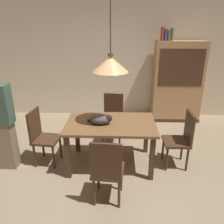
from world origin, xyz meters
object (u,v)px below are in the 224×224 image
object	(u,v)px
chair_right_side	(181,137)
hutch_bookcase	(177,84)
person_standing	(2,123)
cat_sleeping	(101,119)
dining_table	(111,128)
chair_left_side	(42,135)
chair_far_back	(113,115)
book_brown_thick	(169,35)
book_blue_wide	(165,35)
chair_near_front	(107,169)
book_green_slim	(172,34)
pendant_lamp	(110,64)
book_red_tall	(162,34)

from	to	relation	value
chair_right_side	hutch_bookcase	xyz separation A→B (m)	(0.34, 1.95, 0.38)
person_standing	cat_sleeping	bearing A→B (deg)	3.52
dining_table	hutch_bookcase	bearing A→B (deg)	53.08
chair_left_side	chair_far_back	world-z (taller)	same
dining_table	book_brown_thick	distance (m)	2.63
hutch_bookcase	book_blue_wide	size ratio (longest dim) A/B	7.71
book_brown_thick	dining_table	bearing A→B (deg)	-121.02
chair_near_front	book_green_slim	size ratio (longest dim) A/B	3.58
book_blue_wide	person_standing	world-z (taller)	book_blue_wide
pendant_lamp	book_green_slim	distance (m)	2.33
book_green_slim	chair_far_back	bearing A→B (deg)	-138.80
chair_far_back	book_brown_thick	world-z (taller)	book_brown_thick
chair_near_front	person_standing	distance (m)	1.84
cat_sleeping	book_green_slim	distance (m)	2.69
book_blue_wide	book_brown_thick	size ratio (longest dim) A/B	1.00
chair_near_front	chair_far_back	distance (m)	1.76
chair_right_side	hutch_bookcase	world-z (taller)	hutch_bookcase
dining_table	book_blue_wide	distance (m)	2.60
chair_near_front	book_red_tall	distance (m)	3.36
dining_table	hutch_bookcase	size ratio (longest dim) A/B	0.76
book_red_tall	chair_right_side	bearing A→B (deg)	-87.33
hutch_bookcase	book_brown_thick	distance (m)	1.11
chair_far_back	hutch_bookcase	size ratio (longest dim) A/B	0.50
dining_table	chair_far_back	bearing A→B (deg)	89.55
dining_table	book_green_slim	xyz separation A→B (m)	(1.24, 1.95, 1.33)
chair_right_side	cat_sleeping	bearing A→B (deg)	-177.93
cat_sleeping	hutch_bookcase	world-z (taller)	hutch_bookcase
dining_table	chair_far_back	size ratio (longest dim) A/B	1.51
chair_left_side	cat_sleeping	bearing A→B (deg)	-3.10
chair_left_side	person_standing	world-z (taller)	person_standing
dining_table	hutch_bookcase	xyz separation A→B (m)	(1.47, 1.95, 0.24)
dining_table	cat_sleeping	world-z (taller)	cat_sleeping
cat_sleeping	person_standing	world-z (taller)	person_standing
chair_far_back	book_green_slim	size ratio (longest dim) A/B	3.58
chair_left_side	book_brown_thick	size ratio (longest dim) A/B	3.88
chair_right_side	book_green_slim	distance (m)	2.45
dining_table	book_brown_thick	size ratio (longest dim) A/B	5.83
chair_near_front	hutch_bookcase	size ratio (longest dim) A/B	0.50
person_standing	book_blue_wide	bearing A→B (deg)	37.13
book_green_slim	cat_sleeping	bearing A→B (deg)	-124.63
dining_table	person_standing	xyz separation A→B (m)	(-1.66, -0.14, 0.13)
chair_far_back	pendant_lamp	size ratio (longest dim) A/B	0.72
book_red_tall	book_brown_thick	size ratio (longest dim) A/B	1.17
chair_left_side	cat_sleeping	xyz separation A→B (m)	(0.98, -0.05, 0.32)
chair_left_side	pendant_lamp	size ratio (longest dim) A/B	0.72
book_blue_wide	chair_far_back	bearing A→B (deg)	-135.45
hutch_bookcase	person_standing	size ratio (longest dim) A/B	1.19
book_brown_thick	book_green_slim	bearing A→B (deg)	0.00
chair_right_side	dining_table	bearing A→B (deg)	-179.97
book_red_tall	chair_far_back	bearing A→B (deg)	-133.75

